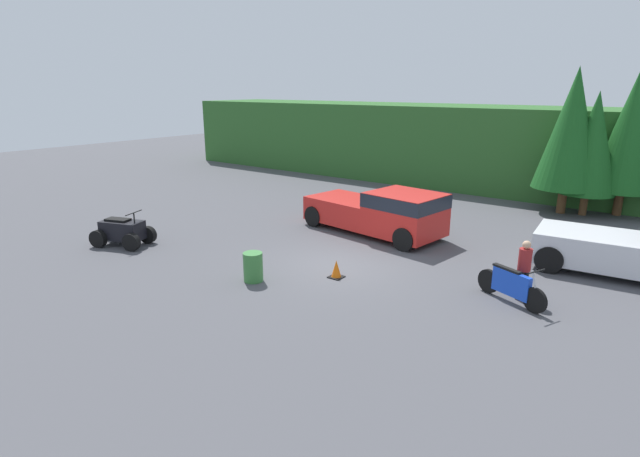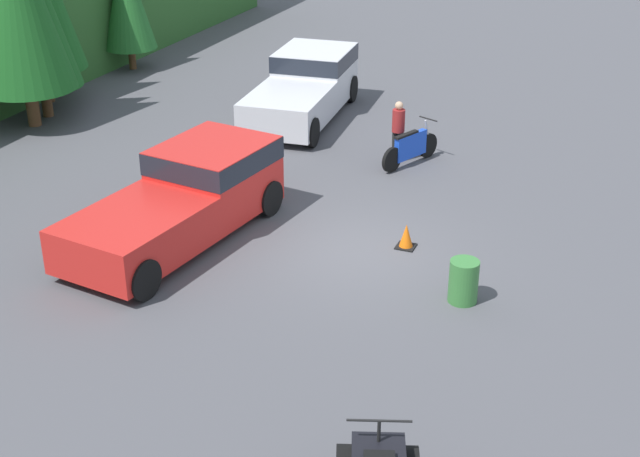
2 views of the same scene
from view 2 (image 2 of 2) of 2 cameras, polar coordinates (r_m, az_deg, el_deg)
ground_plane at (r=19.53m, az=2.13°, el=-1.35°), size 80.00×80.00×0.00m
tree_mid_left at (r=28.37m, az=-17.82°, el=13.01°), size 2.39×2.39×5.43m
pickup_truck_red at (r=20.06m, az=-8.49°, el=2.20°), size 5.90×2.99×1.81m
pickup_truck_second at (r=27.79m, az=-0.94°, el=9.22°), size 5.67×2.79×1.81m
dirt_bike at (r=24.06m, az=5.81°, el=5.15°), size 2.07×1.03×1.14m
rider_person at (r=24.18m, az=5.03°, el=6.38°), size 0.46×0.46×1.66m
traffic_cone at (r=19.60m, az=5.54°, el=-0.53°), size 0.42×0.42×0.55m
steel_barrel at (r=17.59m, az=9.17°, el=-3.35°), size 0.58×0.58×0.88m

